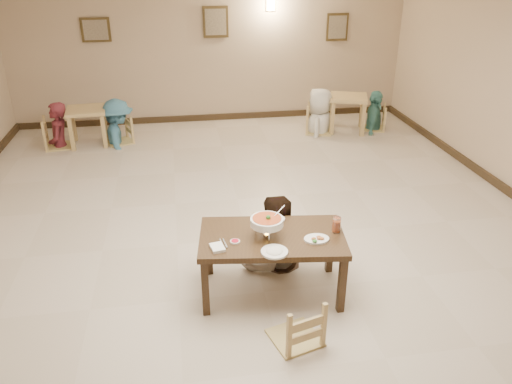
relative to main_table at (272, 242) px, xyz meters
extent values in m
plane|color=#C2B3A2|center=(-0.08, 1.10, -0.60)|extent=(10.00, 10.00, 0.00)
plane|color=tan|center=(-0.08, 6.10, 0.90)|extent=(10.00, 0.00, 10.00)
cube|color=#322516|center=(-0.08, 6.07, -0.54)|extent=(8.00, 0.06, 0.12)
cube|color=#3D2F18|center=(-2.28, 6.06, 1.30)|extent=(0.55, 0.03, 0.45)
cube|color=gray|center=(-2.28, 6.04, 1.30)|extent=(0.45, 0.01, 0.37)
cube|color=#3D2F18|center=(0.02, 6.06, 1.40)|extent=(0.50, 0.03, 0.60)
cube|color=gray|center=(0.02, 6.04, 1.40)|extent=(0.41, 0.01, 0.49)
cube|color=#3D2F18|center=(2.52, 6.06, 1.25)|extent=(0.45, 0.03, 0.55)
cube|color=gray|center=(2.52, 6.04, 1.25)|extent=(0.37, 0.01, 0.45)
cube|color=#FFD88C|center=(1.12, 6.06, 1.70)|extent=(0.16, 0.05, 0.22)
cube|color=#3D2917|center=(0.00, 0.00, 0.05)|extent=(1.54, 0.99, 0.06)
cube|color=#3D2917|center=(-0.70, -0.26, -0.29)|extent=(0.07, 0.07, 0.62)
cube|color=#3D2917|center=(0.62, -0.43, -0.29)|extent=(0.07, 0.07, 0.62)
cube|color=#3D2917|center=(-0.62, 0.43, -0.29)|extent=(0.07, 0.07, 0.62)
cube|color=#3D2917|center=(0.70, 0.26, -0.29)|extent=(0.07, 0.07, 0.62)
cube|color=tan|center=(0.14, 0.64, -0.18)|extent=(0.43, 0.43, 0.05)
cube|color=tan|center=(0.08, -0.75, -0.18)|extent=(0.42, 0.42, 0.05)
imported|color=gray|center=(0.13, 0.54, 0.23)|extent=(0.97, 0.87, 1.66)
torus|color=silver|center=(-0.06, -0.02, 0.22)|extent=(0.26, 0.26, 0.01)
cylinder|color=silver|center=(-0.06, -0.02, 0.10)|extent=(0.07, 0.07, 0.04)
cone|color=#FFA526|center=(-0.06, -0.02, 0.15)|extent=(0.04, 0.04, 0.06)
cylinder|color=white|center=(-0.06, -0.02, 0.25)|extent=(0.33, 0.33, 0.07)
cylinder|color=#B73F16|center=(-0.06, -0.02, 0.29)|extent=(0.29, 0.29, 0.02)
sphere|color=#2D7223|center=(-0.05, -0.03, 0.31)|extent=(0.05, 0.05, 0.05)
cylinder|color=silver|center=(0.07, 0.04, 0.32)|extent=(0.15, 0.09, 0.10)
cylinder|color=silver|center=(0.04, 0.03, 0.15)|extent=(0.01, 0.01, 0.15)
cylinder|color=silver|center=(-0.16, 0.03, 0.15)|extent=(0.01, 0.01, 0.15)
cylinder|color=silver|center=(-0.06, -0.14, 0.15)|extent=(0.01, 0.01, 0.15)
cylinder|color=white|center=(0.07, 0.30, 0.09)|extent=(0.26, 0.26, 0.02)
ellipsoid|color=white|center=(0.07, 0.30, 0.10)|extent=(0.17, 0.14, 0.06)
cylinder|color=white|center=(-0.04, -0.32, 0.09)|extent=(0.26, 0.26, 0.02)
ellipsoid|color=white|center=(-0.04, -0.32, 0.10)|extent=(0.17, 0.14, 0.06)
cylinder|color=white|center=(0.41, -0.16, 0.09)|extent=(0.25, 0.25, 0.02)
sphere|color=#2D7223|center=(0.38, -0.23, 0.11)|extent=(0.04, 0.04, 0.04)
cylinder|color=white|center=(-0.38, -0.07, 0.09)|extent=(0.10, 0.10, 0.02)
cylinder|color=#B00E23|center=(-0.38, -0.07, 0.10)|extent=(0.07, 0.07, 0.01)
cube|color=white|center=(-0.57, -0.17, 0.09)|extent=(0.15, 0.18, 0.03)
cube|color=silver|center=(-0.51, -0.09, 0.09)|extent=(0.04, 0.17, 0.01)
cube|color=silver|center=(-0.48, -0.09, 0.09)|extent=(0.04, 0.17, 0.01)
cylinder|color=white|center=(0.65, -0.04, 0.16)|extent=(0.08, 0.08, 0.17)
cylinder|color=#CF4D19|center=(0.65, -0.04, 0.15)|extent=(0.07, 0.07, 0.12)
cube|color=tan|center=(-2.49, 4.95, 0.05)|extent=(0.74, 0.74, 0.06)
cube|color=tan|center=(-2.74, 4.64, -0.29)|extent=(0.07, 0.07, 0.62)
cube|color=tan|center=(-2.18, 4.70, -0.29)|extent=(0.07, 0.07, 0.62)
cube|color=tan|center=(-2.79, 5.20, -0.29)|extent=(0.07, 0.07, 0.62)
cube|color=tan|center=(-2.24, 5.26, -0.29)|extent=(0.07, 0.07, 0.62)
cube|color=tan|center=(2.48, 4.93, 0.08)|extent=(0.89, 0.89, 0.06)
cube|color=tan|center=(2.11, 4.74, -0.28)|extent=(0.07, 0.07, 0.65)
cube|color=tan|center=(2.67, 4.56, -0.28)|extent=(0.07, 0.07, 0.65)
cube|color=tan|center=(2.30, 5.30, -0.28)|extent=(0.07, 0.07, 0.65)
cube|color=tan|center=(2.85, 5.12, -0.28)|extent=(0.07, 0.07, 0.65)
cube|color=tan|center=(-3.02, 4.90, -0.12)|extent=(0.49, 0.49, 0.05)
cube|color=tan|center=(-1.96, 4.95, -0.15)|extent=(0.46, 0.46, 0.05)
cube|color=tan|center=(1.91, 4.93, -0.11)|extent=(0.50, 0.50, 0.05)
cube|color=tan|center=(3.05, 4.95, -0.17)|extent=(0.44, 0.44, 0.05)
imported|color=maroon|center=(-3.02, 4.90, 0.23)|extent=(0.43, 0.63, 1.66)
imported|color=teal|center=(-1.96, 4.95, 0.23)|extent=(0.81, 1.16, 1.65)
imported|color=silver|center=(1.91, 4.93, 0.28)|extent=(0.86, 1.01, 1.75)
imported|color=teal|center=(3.05, 4.95, 0.18)|extent=(0.74, 0.99, 1.56)
camera|label=1|loc=(-0.86, -4.23, 2.64)|focal=35.00mm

